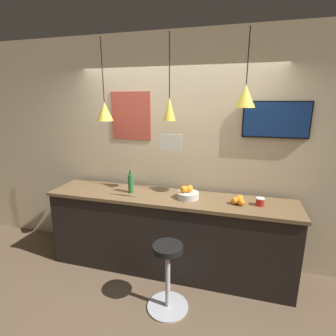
# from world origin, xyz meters

# --- Properties ---
(ground_plane) EXTENTS (14.00, 14.00, 0.00)m
(ground_plane) POSITION_xyz_m (0.00, 0.00, 0.00)
(ground_plane) COLOR brown
(back_wall) EXTENTS (8.00, 0.06, 2.90)m
(back_wall) POSITION_xyz_m (0.00, 1.13, 1.45)
(back_wall) COLOR beige
(back_wall) RESTS_ON ground_plane
(service_counter) EXTENTS (2.98, 0.59, 0.99)m
(service_counter) POSITION_xyz_m (0.00, 0.72, 0.50)
(service_counter) COLOR black
(service_counter) RESTS_ON ground_plane
(bar_stool) EXTENTS (0.43, 0.43, 0.73)m
(bar_stool) POSITION_xyz_m (0.18, 0.09, 0.42)
(bar_stool) COLOR #B7B7BC
(bar_stool) RESTS_ON ground_plane
(fruit_bowl) EXTENTS (0.25, 0.25, 0.16)m
(fruit_bowl) POSITION_xyz_m (0.24, 0.73, 1.05)
(fruit_bowl) COLOR beige
(fruit_bowl) RESTS_ON service_counter
(orange_pile) EXTENTS (0.14, 0.20, 0.09)m
(orange_pile) POSITION_xyz_m (0.82, 0.72, 1.03)
(orange_pile) COLOR orange
(orange_pile) RESTS_ON service_counter
(juice_bottle) EXTENTS (0.07, 0.07, 0.29)m
(juice_bottle) POSITION_xyz_m (-0.48, 0.73, 1.11)
(juice_bottle) COLOR #286B33
(juice_bottle) RESTS_ON service_counter
(spread_jar) EXTENTS (0.09, 0.09, 0.08)m
(spread_jar) POSITION_xyz_m (1.04, 0.73, 1.03)
(spread_jar) COLOR red
(spread_jar) RESTS_ON service_counter
(pendant_lamp_left) EXTENTS (0.20, 0.20, 0.94)m
(pendant_lamp_left) POSITION_xyz_m (-0.81, 0.78, 1.97)
(pendant_lamp_left) COLOR black
(pendant_lamp_middle) EXTENTS (0.14, 0.14, 0.93)m
(pendant_lamp_middle) POSITION_xyz_m (0.00, 0.78, 2.01)
(pendant_lamp_middle) COLOR black
(pendant_lamp_right) EXTENTS (0.21, 0.21, 0.77)m
(pendant_lamp_right) POSITION_xyz_m (0.81, 0.78, 2.14)
(pendant_lamp_right) COLOR black
(mounted_tv) EXTENTS (0.72, 0.04, 0.41)m
(mounted_tv) POSITION_xyz_m (1.16, 1.08, 1.89)
(mounted_tv) COLOR black
(hanging_menu_board) EXTENTS (0.24, 0.01, 0.17)m
(hanging_menu_board) POSITION_xyz_m (0.09, 0.51, 1.68)
(hanging_menu_board) COLOR white
(wall_poster) EXTENTS (0.55, 0.01, 0.62)m
(wall_poster) POSITION_xyz_m (-0.61, 1.10, 1.90)
(wall_poster) COLOR #C64C3D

